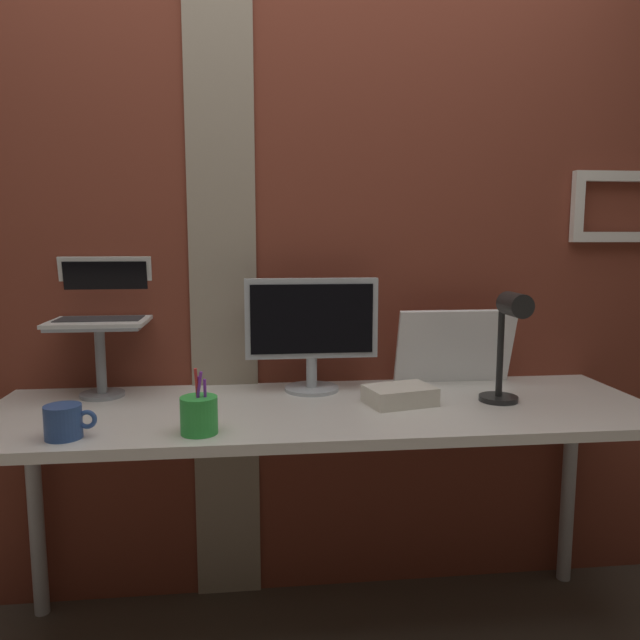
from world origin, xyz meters
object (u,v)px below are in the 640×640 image
Objects in this scene: pen_cup at (199,415)px; coffee_mug at (64,422)px; monitor at (312,325)px; whiteboard_panel at (455,347)px; desk_lamp at (508,336)px; laptop at (103,304)px.

pen_cup is 0.34m from coffee_mug.
monitor is 0.56m from pen_cup.
pen_cup is 1.36× the size of coffee_mug.
desk_lamp is at bearing -77.70° from whiteboard_panel.
laptop reaches higher than pen_cup.
laptop is 0.73× the size of whiteboard_panel.
monitor is 1.25× the size of desk_lamp.
monitor reaches higher than pen_cup.
desk_lamp is at bearing -13.98° from laptop.
monitor reaches higher than coffee_mug.
whiteboard_panel is at bearing -0.99° from laptop.
desk_lamp reaches higher than pen_cup.
pen_cup is at bearing -54.02° from laptop.
monitor is 0.68m from laptop.
desk_lamp is at bearing 10.16° from pen_cup.
laptop reaches higher than monitor.
pen_cup is at bearing -151.73° from whiteboard_panel.
laptop is at bearing 125.98° from pen_cup.
coffee_mug is (0.00, -0.47, -0.25)m from laptop.
coffee_mug is (-1.24, -0.16, -0.17)m from desk_lamp.
whiteboard_panel reaches higher than coffee_mug.
desk_lamp is (0.57, -0.25, -0.01)m from monitor.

